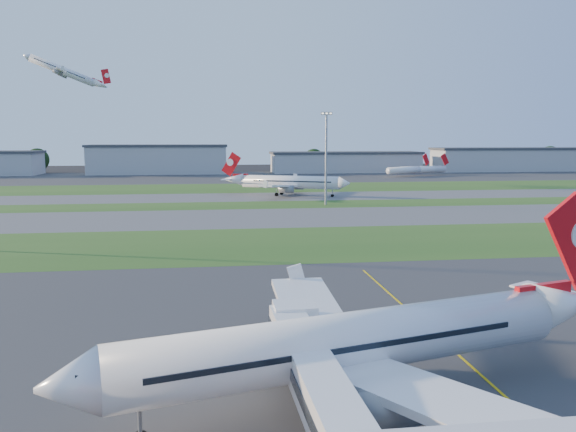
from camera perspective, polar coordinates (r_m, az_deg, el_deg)
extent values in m
plane|color=black|center=(52.07, 10.96, -13.32)|extent=(700.00, 700.00, 0.00)
cube|color=#333335|center=(52.07, 10.96, -13.32)|extent=(300.00, 70.00, 0.01)
cube|color=#27501A|center=(100.98, 1.67, -2.76)|extent=(300.00, 34.00, 0.01)
cube|color=#515154|center=(133.23, -0.56, -0.14)|extent=(300.00, 32.00, 0.01)
cube|color=#27501A|center=(157.87, -1.64, 1.13)|extent=(300.00, 18.00, 0.01)
cube|color=#515154|center=(179.64, -2.35, 1.96)|extent=(300.00, 26.00, 0.01)
cube|color=#27501A|center=(212.38, -3.14, 2.88)|extent=(300.00, 40.00, 0.01)
cube|color=#333335|center=(272.07, -4.08, 3.98)|extent=(400.00, 80.00, 0.01)
cube|color=gold|center=(53.79, 16.15, -12.79)|extent=(0.25, 60.00, 0.02)
cube|color=white|center=(35.71, 2.88, -16.49)|extent=(3.44, 24.08, 2.60)
cube|color=black|center=(35.71, 2.88, -16.49)|extent=(3.59, 24.08, 0.80)
cube|color=white|center=(46.23, 0.69, -10.68)|extent=(3.40, 3.00, 3.00)
cylinder|color=gray|center=(45.31, 1.04, -14.32)|extent=(0.70, 0.70, 3.20)
cube|color=black|center=(45.80, 1.03, -15.76)|extent=(2.20, 1.20, 0.70)
cylinder|color=white|center=(40.27, 6.27, -12.64)|extent=(33.14, 12.46, 4.20)
cube|color=white|center=(34.22, 15.37, -17.75)|extent=(12.32, 16.93, 1.71)
cube|color=white|center=(48.39, 2.40, -9.71)|extent=(5.17, 16.63, 1.71)
cylinder|color=gray|center=(35.66, 10.55, -18.67)|extent=(5.13, 3.63, 2.54)
cylinder|color=gray|center=(46.05, 1.75, -12.24)|extent=(5.13, 3.63, 2.54)
cylinder|color=white|center=(182.31, 0.22, 3.48)|extent=(31.23, 16.72, 4.09)
cube|color=red|center=(188.64, -5.79, 5.26)|extent=(6.55, 3.15, 8.15)
cube|color=white|center=(190.91, 0.63, 3.52)|extent=(7.49, 16.74, 1.66)
cube|color=white|center=(174.43, -0.90, 3.10)|extent=(13.71, 15.75, 1.66)
cylinder|color=gray|center=(188.30, 0.91, 3.09)|extent=(5.14, 4.08, 2.48)
cylinder|color=gray|center=(176.33, -0.17, 2.76)|extent=(5.14, 4.08, 2.48)
cylinder|color=white|center=(266.82, -21.94, 13.54)|extent=(27.50, 5.34, 3.46)
cube|color=red|center=(264.91, -18.19, 14.78)|extent=(5.92, 0.73, 6.89)
cube|color=white|center=(259.48, -22.03, 13.61)|extent=(8.11, 14.26, 1.41)
cube|color=white|center=(273.76, -21.46, 13.32)|extent=(6.42, 14.17, 1.41)
cylinder|color=gray|center=(261.58, -22.24, 13.33)|extent=(3.96, 2.35, 2.10)
cylinder|color=gray|center=(271.92, -21.81, 13.13)|extent=(3.96, 2.35, 2.10)
cylinder|color=white|center=(279.91, 12.04, 4.60)|extent=(24.57, 14.77, 3.20)
cube|color=red|center=(289.28, 13.85, 5.60)|extent=(4.74, 2.64, 6.16)
cylinder|color=white|center=(287.20, 13.55, 4.63)|extent=(25.97, 9.64, 3.20)
cube|color=red|center=(294.71, 15.65, 5.57)|extent=(5.08, 1.59, 6.16)
cylinder|color=gray|center=(157.12, 3.89, 5.65)|extent=(0.60, 0.60, 25.00)
cube|color=gray|center=(157.14, 3.94, 10.36)|extent=(3.20, 0.50, 0.80)
cube|color=#FFF2CC|center=(157.14, 3.94, 10.36)|extent=(2.80, 0.70, 0.35)
cube|color=#919398|center=(302.62, -13.01, 5.53)|extent=(70.00, 22.00, 14.00)
cube|color=#383A3F|center=(302.42, -13.06, 6.97)|extent=(71.40, 23.00, 1.20)
cube|color=#919398|center=(309.46, 5.84, 5.37)|extent=(80.00, 22.00, 10.00)
cube|color=#383A3F|center=(309.26, 5.86, 6.40)|extent=(81.60, 23.00, 1.20)
cube|color=#919398|center=(346.23, 22.24, 5.26)|extent=(95.00, 22.00, 12.00)
cube|color=#383A3F|center=(346.05, 22.30, 6.35)|extent=(96.90, 23.00, 1.20)
cylinder|color=black|center=(330.16, -24.06, 4.39)|extent=(1.00, 1.00, 4.40)
sphere|color=black|center=(329.95, -24.11, 5.25)|extent=(12.10, 12.10, 12.10)
cylinder|color=black|center=(312.46, -8.21, 4.76)|extent=(1.00, 1.00, 3.60)
sphere|color=black|center=(312.27, -8.22, 5.51)|extent=(9.90, 9.90, 9.90)
cylinder|color=black|center=(320.29, 2.64, 4.97)|extent=(1.00, 1.00, 4.20)
sphere|color=black|center=(320.08, 2.64, 5.81)|extent=(11.55, 11.55, 11.55)
cylinder|color=black|center=(339.58, 15.30, 4.83)|extent=(1.00, 1.00, 3.80)
sphere|color=black|center=(339.39, 15.33, 5.55)|extent=(10.45, 10.45, 10.45)
cylinder|color=black|center=(375.52, 25.01, 4.70)|extent=(1.00, 1.00, 4.60)
sphere|color=black|center=(375.33, 25.05, 5.49)|extent=(12.65, 12.65, 12.65)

